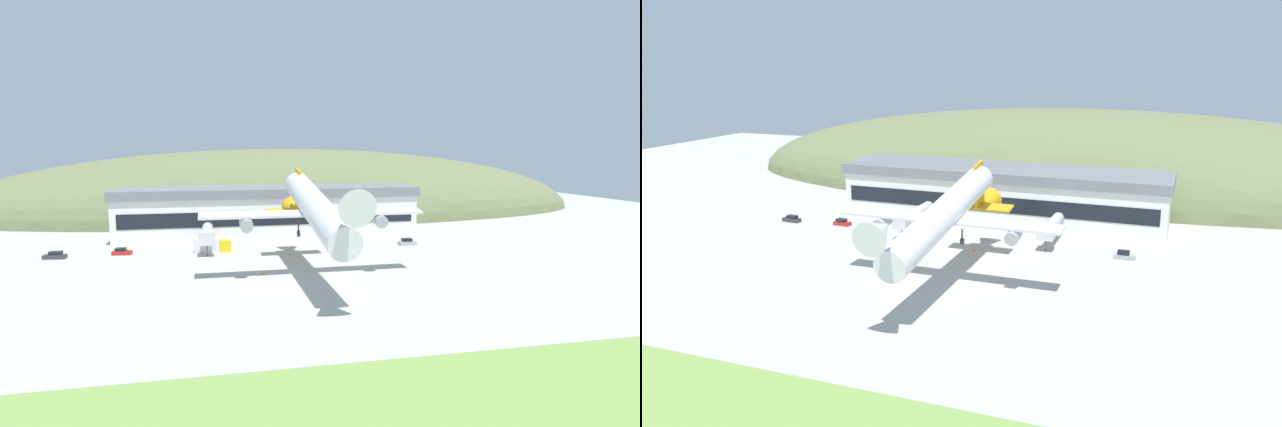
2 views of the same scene
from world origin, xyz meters
The scene contains 12 objects.
ground_plane centered at (0.00, 0.00, 0.00)m, with size 344.70×344.70×0.00m, color #ADAAA3.
hill_backdrop centered at (16.91, 101.21, 0.00)m, with size 229.26×82.28×46.19m, color #667047.
terminal_building centered at (5.60, 50.62, 7.36)m, with size 77.79×18.61×12.99m.
jetway_0 centered at (-10.27, 32.75, 3.99)m, with size 3.38×16.53×5.43m.
jetway_1 centered at (20.92, 34.17, 3.99)m, with size 3.38×13.84×5.43m.
cargo_airplane centered at (8.79, 4.76, 12.48)m, with size 40.25×52.59×12.53m.
service_car_0 centered at (-28.61, 32.72, 0.64)m, with size 4.21×2.22×1.54m.
service_car_1 centered at (36.59, 30.01, 0.69)m, with size 4.23×1.90×1.66m.
service_car_2 centered at (-41.59, 31.26, 0.66)m, with size 4.66×2.13×1.59m.
fuel_truck centered at (-9.33, 31.55, 1.52)m, with size 8.03×2.69×3.20m.
traffic_cone_0 centered at (-0.23, 8.39, 0.28)m, with size 0.52×0.52×0.58m.
traffic_cone_1 centered at (7.24, 24.41, 0.28)m, with size 0.52×0.52×0.58m.
Camera 1 is at (-8.67, -80.81, 22.77)m, focal length 28.00 mm.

